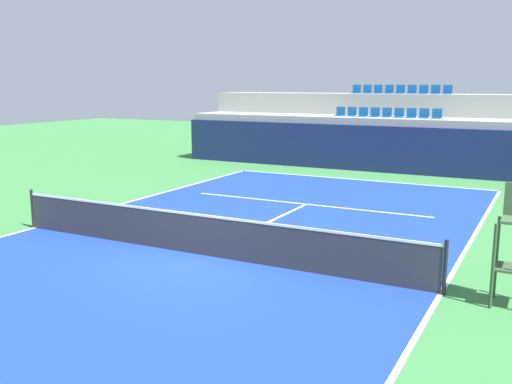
{
  "coord_description": "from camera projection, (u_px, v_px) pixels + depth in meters",
  "views": [
    {
      "loc": [
        7.14,
        -10.77,
        3.94
      ],
      "look_at": [
        0.43,
        2.0,
        1.2
      ],
      "focal_mm": 40.14,
      "sensor_mm": 36.0,
      "label": 1
    }
  ],
  "objects": [
    {
      "name": "back_wall",
      "position": [
        377.0,
        149.0,
        25.79
      ],
      "size": [
        19.85,
        0.3,
        2.08
      ],
      "primitive_type": "cube",
      "color": "navy",
      "rests_on": "ground_plane"
    },
    {
      "name": "centre_service_line",
      "position": [
        262.0,
        225.0,
        16.14
      ],
      "size": [
        0.1,
        6.4,
        0.0
      ],
      "primitive_type": "cube",
      "color": "white",
      "rests_on": "court_surface"
    },
    {
      "name": "stands_tier_upper",
      "position": [
        398.0,
        128.0,
        28.92
      ],
      "size": [
        19.85,
        2.4,
        3.44
      ],
      "primitive_type": "cube",
      "color": "#9E9E99",
      "rests_on": "ground_plane"
    },
    {
      "name": "seating_row_upper",
      "position": [
        400.0,
        91.0,
        28.66
      ],
      "size": [
        5.01,
        0.44,
        0.44
      ],
      "color": "#145193",
      "rests_on": "stands_tier_upper"
    },
    {
      "name": "seating_row_lower",
      "position": [
        386.0,
        114.0,
        26.77
      ],
      "size": [
        5.01,
        0.44,
        0.44
      ],
      "color": "#145193",
      "rests_on": "stands_tier_lower"
    },
    {
      "name": "sideline_right",
      "position": [
        441.0,
        294.0,
        10.87
      ],
      "size": [
        0.1,
        24.0,
        0.0
      ],
      "primitive_type": "cube",
      "color": "white",
      "rests_on": "court_surface"
    },
    {
      "name": "tennis_net",
      "position": [
        200.0,
        234.0,
        13.26
      ],
      "size": [
        11.08,
        0.08,
        1.07
      ],
      "color": "black",
      "rests_on": "court_surface"
    },
    {
      "name": "ground_plane",
      "position": [
        200.0,
        255.0,
        13.36
      ],
      "size": [
        80.0,
        80.0,
        0.0
      ],
      "primitive_type": "plane",
      "color": "#387A3D"
    },
    {
      "name": "baseline_far",
      "position": [
        358.0,
        180.0,
        23.75
      ],
      "size": [
        11.0,
        0.1,
        0.0
      ],
      "primitive_type": "cube",
      "color": "white",
      "rests_on": "court_surface"
    },
    {
      "name": "court_surface",
      "position": [
        200.0,
        255.0,
        13.36
      ],
      "size": [
        11.0,
        24.0,
        0.01
      ],
      "primitive_type": "cube",
      "color": "navy",
      "rests_on": "ground_plane"
    },
    {
      "name": "service_line_far",
      "position": [
        306.0,
        204.0,
        18.92
      ],
      "size": [
        8.26,
        0.1,
        0.0
      ],
      "primitive_type": "cube",
      "color": "white",
      "rests_on": "court_surface"
    },
    {
      "name": "stands_tier_lower",
      "position": [
        385.0,
        143.0,
        26.93
      ],
      "size": [
        19.85,
        2.4,
        2.4
      ],
      "primitive_type": "cube",
      "color": "#9E9E99",
      "rests_on": "ground_plane"
    },
    {
      "name": "sideline_left",
      "position": [
        35.0,
        228.0,
        15.85
      ],
      "size": [
        0.1,
        24.0,
        0.0
      ],
      "primitive_type": "cube",
      "color": "white",
      "rests_on": "court_surface"
    }
  ]
}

